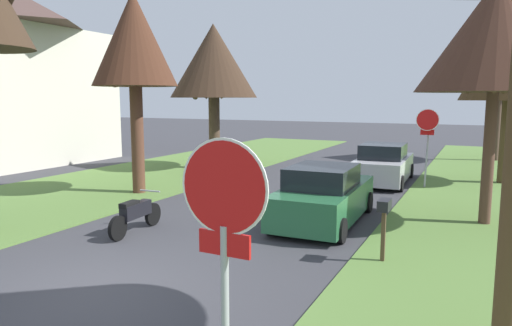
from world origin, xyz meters
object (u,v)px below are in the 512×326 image
street_tree_right_far (503,38)px  street_tree_left_mid_b (213,62)px  street_tree_left_mid_a (134,42)px  parked_sedan_green (324,196)px  parked_sedan_silver (383,165)px  stop_sign_far (427,131)px  street_tree_right_mid_a (497,34)px  stop_sign_near (224,238)px  street_tree_right_mid_b (512,53)px  parked_motorcycle (136,214)px  curbside_mailbox (384,212)px

street_tree_right_far → street_tree_left_mid_b: street_tree_right_far is taller
street_tree_right_far → street_tree_left_mid_a: 19.13m
parked_sedan_green → parked_sedan_silver: 6.87m
parked_sedan_green → stop_sign_far: bearing=73.3°
street_tree_right_mid_a → street_tree_left_mid_b: bearing=154.9°
parked_sedan_green → stop_sign_near: bearing=-77.7°
street_tree_right_mid_b → street_tree_right_far: size_ratio=0.87×
street_tree_right_mid_b → parked_sedan_green: size_ratio=1.55×
parked_motorcycle → stop_sign_near: bearing=-44.3°
stop_sign_far → street_tree_left_mid_b: 10.03m
parked_sedan_silver → parked_sedan_green: bearing=-92.3°
curbside_mailbox → stop_sign_near: bearing=-91.5°
street_tree_right_mid_a → street_tree_right_mid_b: size_ratio=0.92×
parked_sedan_green → street_tree_left_mid_a: bearing=172.8°
parked_sedan_silver → parked_motorcycle: bearing=-113.1°
street_tree_left_mid_a → parked_sedan_green: street_tree_left_mid_a is taller
parked_sedan_silver → stop_sign_near: bearing=-84.0°
stop_sign_far → street_tree_left_mid_a: size_ratio=0.42×
parked_motorcycle → street_tree_right_mid_b: bearing=53.9°
parked_sedan_green → curbside_mailbox: bearing=-50.4°
parked_motorcycle → curbside_mailbox: 6.02m
street_tree_right_mid_b → stop_sign_far: bearing=-139.0°
street_tree_left_mid_a → parked_sedan_silver: bearing=39.1°
parked_sedan_silver → parked_motorcycle: parked_sedan_silver is taller
street_tree_left_mid_a → parked_motorcycle: (3.16, -3.89, -4.77)m
street_tree_left_mid_a → parked_sedan_green: bearing=-7.2°
street_tree_left_mid_a → stop_sign_far: bearing=31.3°
street_tree_right_mid_a → street_tree_left_mid_a: (-11.00, -0.76, 0.32)m
street_tree_right_far → street_tree_left_mid_b: size_ratio=1.19×
street_tree_right_mid_b → parked_sedan_silver: 6.39m
street_tree_left_mid_a → parked_sedan_silver: 10.49m
street_tree_left_mid_a → street_tree_left_mid_b: size_ratio=1.03×
stop_sign_near → curbside_mailbox: bearing=88.5°
street_tree_left_mid_b → street_tree_right_mid_a: bearing=-25.1°
street_tree_right_mid_a → street_tree_right_mid_b: (0.66, 7.05, 0.13)m
street_tree_right_mid_a → stop_sign_near: bearing=-101.2°
street_tree_right_far → parked_sedan_silver: (-4.15, -9.27, -5.76)m
parked_sedan_green → street_tree_left_mid_b: bearing=137.3°
street_tree_right_far → curbside_mailbox: street_tree_right_far is taller
street_tree_right_mid_a → street_tree_left_mid_a: 11.03m
street_tree_right_mid_b → parked_sedan_green: street_tree_right_mid_b is taller
parked_sedan_green → parked_motorcycle: (-3.92, -2.99, -0.24)m
street_tree_right_far → street_tree_left_mid_b: (-12.10, -9.06, -1.47)m
street_tree_left_mid_b → parked_sedan_green: 11.29m
stop_sign_near → parked_sedan_green: (-1.89, 8.65, -1.48)m
street_tree_right_mid_a → street_tree_right_far: 14.57m
street_tree_right_far → parked_sedan_green: street_tree_right_far is taller
street_tree_left_mid_a → parked_motorcycle: 6.92m
stop_sign_near → parked_sedan_silver: size_ratio=0.67×
stop_sign_near → street_tree_left_mid_a: size_ratio=0.43×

